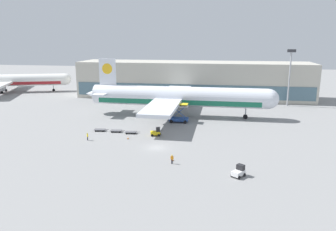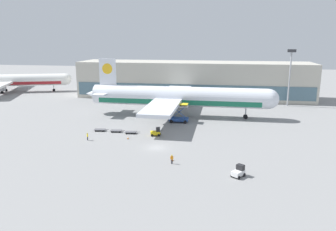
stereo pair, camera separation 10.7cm
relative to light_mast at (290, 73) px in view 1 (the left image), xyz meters
name	(u,v)px [view 1 (the left image)]	position (x,y,z in m)	size (l,w,h in m)	color
ground_plane	(157,148)	(-35.83, -51.65, -11.45)	(400.00, 400.00, 0.00)	gray
terminal_building	(193,80)	(-34.07, 11.76, -4.46)	(90.00, 18.20, 14.00)	#BCB7A8
light_mast	(290,73)	(0.00, 0.00, 0.00)	(2.80, 0.50, 19.37)	#9EA0A5
airplane_main	(176,97)	(-36.07, -21.91, -5.61)	(58.04, 48.02, 17.00)	silver
airplane_distant	(10,81)	(-113.43, 10.56, -6.36)	(48.68, 41.78, 14.80)	white
scissor_lift_loader	(179,115)	(-34.17, -28.81, -9.45)	(5.21, 3.37, 5.22)	#284C99
baggage_tug_foreground	(239,172)	(-19.08, -64.11, -10.57)	(2.62, 2.81, 2.00)	silver
baggage_tug_mid	(156,132)	(-37.79, -42.95, -10.57)	(2.72, 2.17, 2.00)	yellow
baggage_dolly_lead	(100,130)	(-52.63, -41.38, -11.06)	(3.77, 1.82, 0.48)	#56565B
baggage_dolly_second	(116,131)	(-48.28, -41.58, -11.06)	(3.77, 1.82, 0.48)	#56565B
baggage_dolly_third	(131,132)	(-44.33, -42.21, -11.06)	(3.77, 1.82, 0.48)	#56565B
ground_crew_near	(87,136)	(-52.62, -49.18, -10.40)	(0.41, 0.44, 1.78)	black
ground_crew_far	(172,158)	(-31.18, -60.28, -10.40)	(0.56, 0.27, 1.78)	black
traffic_cone_near	(173,159)	(-31.27, -58.78, -11.13)	(0.40, 0.40, 0.66)	black
traffic_cone_far	(128,138)	(-43.71, -46.73, -11.12)	(0.40, 0.40, 0.66)	black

